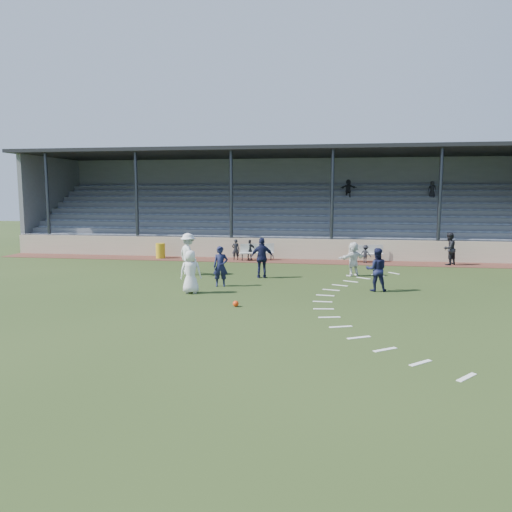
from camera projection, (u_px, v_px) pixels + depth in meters
The scene contains 19 objects.
ground at pixel (245, 299), 18.51m from camera, with size 90.00×90.00×0.00m, color #263716.
cinder_track at pixel (278, 261), 28.79m from camera, with size 34.00×2.00×0.02m, color #502920.
retaining_wall at pixel (280, 249), 29.74m from camera, with size 34.00×0.18×1.20m, color beige.
bench_left at pixel (257, 250), 29.00m from camera, with size 2.01×1.13×0.95m.
bench_right at pixel (366, 252), 28.36m from camera, with size 2.03×0.98×0.95m.
trash_bin at pixel (160, 251), 29.89m from camera, with size 0.56×0.56×0.89m, color gold.
football at pixel (236, 304), 17.28m from camera, with size 0.21×0.21×0.21m, color #E83B0D.
player_white_lead at pixel (191, 272), 19.50m from camera, with size 0.83×0.54×1.70m, color white.
player_navy_lead at pixel (221, 266), 20.94m from camera, with size 0.62×0.41×1.70m, color #141737.
player_navy_mid at pixel (376, 270), 19.93m from camera, with size 0.84×0.66×1.74m, color #141737.
player_white_wing at pixel (188, 254), 23.86m from camera, with size 1.29×0.74×2.00m, color white.
player_navy_wing at pixel (262, 258), 23.00m from camera, with size 1.09×0.46×1.87m, color #141737.
player_white_back at pixel (353, 259), 23.56m from camera, with size 1.50×0.48×1.62m, color white.
official at pixel (449, 249), 27.04m from camera, with size 0.86×0.67×1.76m, color black.
sub_left_near at pixel (236, 250), 28.95m from camera, with size 0.45×0.29×1.22m, color black.
sub_left_far at pixel (250, 250), 29.07m from camera, with size 0.69×0.29×1.18m, color black.
sub_right at pixel (365, 254), 27.87m from camera, with size 0.65×0.37×1.00m, color black.
grandstand at pixel (288, 218), 34.15m from camera, with size 34.60×9.00×6.61m.
penalty_arc at pixel (358, 303), 17.85m from camera, with size 3.89×14.63×0.01m.
Camera 1 is at (3.31, -17.85, 3.94)m, focal length 35.00 mm.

